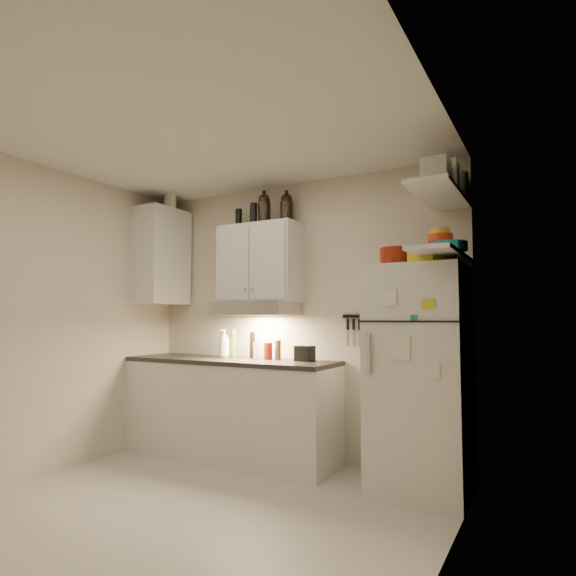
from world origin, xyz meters
The scene contains 36 objects.
floor centered at (0.00, 0.00, -0.01)m, with size 3.20×3.00×0.02m, color beige.
ceiling centered at (0.00, 0.00, 2.61)m, with size 3.20×3.00×0.02m, color silver.
back_wall centered at (0.00, 1.51, 1.30)m, with size 3.20×0.02×2.60m, color beige.
left_wall centered at (-1.61, 0.00, 1.30)m, with size 0.02×3.00×2.60m, color beige.
right_wall centered at (1.61, 0.00, 1.30)m, with size 0.02×3.00×2.60m, color beige.
base_cabinet centered at (-0.55, 1.20, 0.44)m, with size 2.10×0.60×0.88m, color silver.
countertop centered at (-0.55, 1.20, 0.90)m, with size 2.10×0.62×0.04m, color #2A2624.
upper_cabinet centered at (-0.30, 1.33, 1.83)m, with size 0.80×0.33×0.75m, color silver.
side_cabinet centered at (-1.44, 1.20, 1.95)m, with size 0.33×0.55×1.00m, color silver.
range_hood centered at (-0.30, 1.27, 1.39)m, with size 0.76×0.46×0.12m, color silver.
fridge centered at (1.25, 1.16, 0.85)m, with size 0.70×0.68×1.70m, color silver.
shelf_hi centered at (1.45, 1.02, 2.20)m, with size 0.30×0.95×0.03m, color silver.
shelf_lo centered at (1.45, 1.02, 1.76)m, with size 0.30×0.95×0.03m, color silver.
knife_strip centered at (0.70, 1.49, 1.32)m, with size 0.42×0.02×0.03m, color black.
dutch_oven centered at (1.10, 1.10, 1.77)m, with size 0.25×0.25×0.14m, color maroon.
book_stack centered at (1.38, 1.04, 1.75)m, with size 0.22×0.28×0.09m, color gold.
spice_jar centered at (1.33, 1.08, 1.75)m, with size 0.06×0.06×0.11m, color silver.
stock_pot centered at (1.44, 1.36, 2.33)m, with size 0.32×0.32×0.23m, color silver.
tin_a centered at (1.48, 1.02, 2.32)m, with size 0.21×0.19×0.21m, color #AAAAAD.
tin_b centered at (1.48, 0.78, 2.30)m, with size 0.18×0.18×0.18m, color #AAAAAD.
bowl_teal centered at (1.44, 1.20, 1.82)m, with size 0.23×0.23×0.09m, color #178181.
bowl_orange centered at (1.43, 1.11, 1.89)m, with size 0.18×0.18×0.06m, color red.
bowl_yellow centered at (1.43, 1.11, 1.95)m, with size 0.14×0.14×0.05m, color gold.
plates centered at (1.52, 0.96, 1.81)m, with size 0.25×0.25×0.06m, color #178181.
growler_a centered at (-0.22, 1.29, 2.34)m, with size 0.12×0.12×0.29m, color black, non-canonical shape.
growler_b centered at (-0.03, 1.38, 2.34)m, with size 0.12×0.12×0.29m, color black, non-canonical shape.
thermos_a centered at (-0.33, 1.27, 2.30)m, with size 0.07×0.07×0.20m, color black.
thermos_b centered at (-0.58, 1.37, 2.30)m, with size 0.07×0.07×0.19m, color black.
side_jar centered at (-1.36, 1.23, 2.54)m, with size 0.13×0.13×0.17m, color silver.
soap_bottle centered at (-0.66, 1.26, 1.07)m, with size 0.12×0.12×0.31m, color silver.
pepper_mill centered at (-0.10, 1.34, 1.01)m, with size 0.06×0.06×0.18m, color brown.
oil_bottle centered at (-0.60, 1.32, 1.06)m, with size 0.05×0.05×0.27m, color olive.
vinegar_bottle centered at (-0.39, 1.35, 1.05)m, with size 0.05×0.05×0.25m, color black.
clear_bottle centered at (-0.31, 1.29, 1.00)m, with size 0.05×0.05×0.16m, color silver.
red_jar centered at (-0.17, 1.28, 1.00)m, with size 0.08×0.08×0.16m, color maroon.
caddy centered at (0.20, 1.30, 0.99)m, with size 0.16×0.11×0.14m, color black.
Camera 1 is at (2.16, -2.53, 1.30)m, focal length 30.00 mm.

